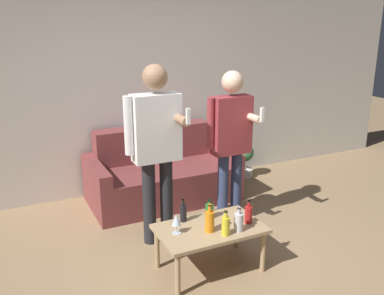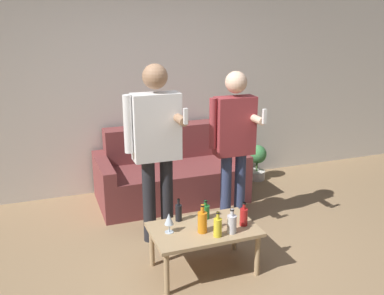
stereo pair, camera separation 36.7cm
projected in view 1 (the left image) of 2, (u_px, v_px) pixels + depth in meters
name	position (u px, v px, depth m)	size (l,w,h in m)	color
ground_plane	(229.00, 278.00, 3.62)	(16.00, 16.00, 0.00)	#997A56
wall_back	(136.00, 83.00, 5.20)	(8.00, 0.06, 2.70)	silver
couch	(161.00, 175.00, 5.15)	(1.72, 0.91, 0.84)	brown
coffee_table	(210.00, 232.00, 3.65)	(0.90, 0.55, 0.41)	tan
bottle_orange	(210.00, 221.00, 3.53)	(0.08, 0.08, 0.25)	orange
bottle_green	(239.00, 221.00, 3.55)	(0.08, 0.08, 0.21)	silver
bottle_dark	(226.00, 225.00, 3.48)	(0.07, 0.07, 0.22)	yellow
bottle_yellow	(249.00, 214.00, 3.69)	(0.07, 0.07, 0.21)	#B21E1E
bottle_red	(209.00, 211.00, 3.79)	(0.07, 0.07, 0.17)	#23752D
bottle_clear	(183.00, 213.00, 3.72)	(0.06, 0.06, 0.21)	black
wine_glass_near	(176.00, 220.00, 3.50)	(0.08, 0.08, 0.17)	silver
person_standing_left	(156.00, 142.00, 3.94)	(0.52, 0.44, 1.73)	#232328
person_standing_right	(231.00, 137.00, 4.32)	(0.47, 0.42, 1.62)	navy
potted_plant	(244.00, 159.00, 5.83)	(0.25, 0.25, 0.48)	silver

